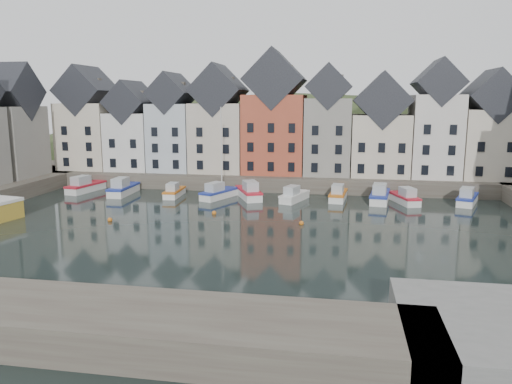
# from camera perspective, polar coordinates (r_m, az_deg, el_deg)

# --- Properties ---
(ground) EXTENTS (260.00, 260.00, 0.00)m
(ground) POSITION_cam_1_polar(r_m,az_deg,el_deg) (47.45, -2.57, -4.90)
(ground) COLOR black
(ground) RESTS_ON ground
(far_quay) EXTENTS (90.00, 16.00, 2.00)m
(far_quay) POSITION_cam_1_polar(r_m,az_deg,el_deg) (76.21, 2.28, 1.72)
(far_quay) COLOR #483F37
(far_quay) RESTS_ON ground
(hillside) EXTENTS (153.60, 70.40, 64.00)m
(hillside) POSITION_cam_1_polar(r_m,az_deg,el_deg) (105.66, 4.11, -6.37)
(hillside) COLOR #26341A
(hillside) RESTS_ON ground
(far_terrace) EXTENTS (72.37, 8.16, 17.78)m
(far_terrace) POSITION_cam_1_polar(r_m,az_deg,el_deg) (73.07, 4.64, 7.53)
(far_terrace) COLOR beige
(far_terrace) RESTS_ON far_quay
(mooring_buoys) EXTENTS (20.50, 5.50, 0.50)m
(mooring_buoys) POSITION_cam_1_polar(r_m,az_deg,el_deg) (53.37, -5.54, -3.04)
(mooring_buoys) COLOR #C36417
(mooring_buoys) RESTS_ON ground
(boat_a) EXTENTS (3.14, 6.89, 2.55)m
(boat_a) POSITION_cam_1_polar(r_m,az_deg,el_deg) (73.18, -18.96, 0.60)
(boat_a) COLOR silver
(boat_a) RESTS_ON ground
(boat_b) EXTENTS (2.33, 6.87, 2.61)m
(boat_b) POSITION_cam_1_polar(r_m,az_deg,el_deg) (69.58, -14.95, 0.35)
(boat_b) COLOR silver
(boat_b) RESTS_ON ground
(boat_c) EXTENTS (1.99, 5.57, 2.11)m
(boat_c) POSITION_cam_1_polar(r_m,az_deg,el_deg) (66.70, -9.34, 0.01)
(boat_c) COLOR silver
(boat_c) RESTS_ON ground
(boat_d) EXTENTS (4.17, 6.51, 11.93)m
(boat_d) POSITION_cam_1_polar(r_m,az_deg,el_deg) (64.74, -4.33, -0.06)
(boat_d) COLOR silver
(boat_d) RESTS_ON ground
(boat_e) EXTENTS (4.70, 7.10, 2.62)m
(boat_e) POSITION_cam_1_polar(r_m,az_deg,el_deg) (64.61, -0.80, -0.05)
(boat_e) COLOR silver
(boat_e) RESTS_ON ground
(boat_f) EXTENTS (3.55, 6.09, 2.23)m
(boat_f) POSITION_cam_1_polar(r_m,az_deg,el_deg) (63.02, 4.36, -0.45)
(boat_f) COLOR silver
(boat_f) RESTS_ON ground
(boat_g) EXTENTS (2.40, 6.17, 2.31)m
(boat_g) POSITION_cam_1_polar(r_m,az_deg,el_deg) (64.39, 9.36, -0.31)
(boat_g) COLOR silver
(boat_g) RESTS_ON ground
(boat_h) EXTENTS (3.01, 7.09, 2.64)m
(boat_h) POSITION_cam_1_polar(r_m,az_deg,el_deg) (64.21, 13.96, -0.42)
(boat_h) COLOR silver
(boat_h) RESTS_ON ground
(boat_i) EXTENTS (3.62, 6.24, 2.29)m
(boat_i) POSITION_cam_1_polar(r_m,az_deg,el_deg) (64.22, 16.63, -0.65)
(boat_i) COLOR silver
(boat_i) RESTS_ON ground
(boat_j) EXTENTS (3.86, 6.45, 2.37)m
(boat_j) POSITION_cam_1_polar(r_m,az_deg,el_deg) (66.26, 22.99, -0.69)
(boat_j) COLOR silver
(boat_j) RESTS_ON ground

